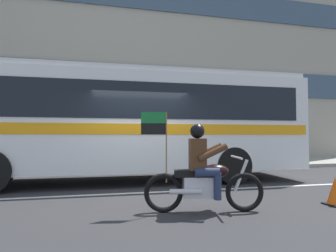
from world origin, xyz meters
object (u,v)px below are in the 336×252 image
(motorcycle_with_rider, at_px, (203,174))
(traffic_cone, at_px, (335,192))
(fire_hydrant, at_px, (55,159))
(transit_bus, at_px, (126,118))

(motorcycle_with_rider, bearing_deg, traffic_cone, -2.32)
(fire_hydrant, relative_size, traffic_cone, 1.36)
(motorcycle_with_rider, relative_size, traffic_cone, 3.94)
(transit_bus, relative_size, fire_hydrant, 14.05)
(motorcycle_with_rider, relative_size, fire_hydrant, 2.89)
(traffic_cone, bearing_deg, motorcycle_with_rider, 177.68)
(transit_bus, height_order, motorcycle_with_rider, transit_bus)
(fire_hydrant, height_order, traffic_cone, fire_hydrant)
(fire_hydrant, bearing_deg, motorcycle_with_rider, -61.96)
(transit_bus, relative_size, motorcycle_with_rider, 4.86)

